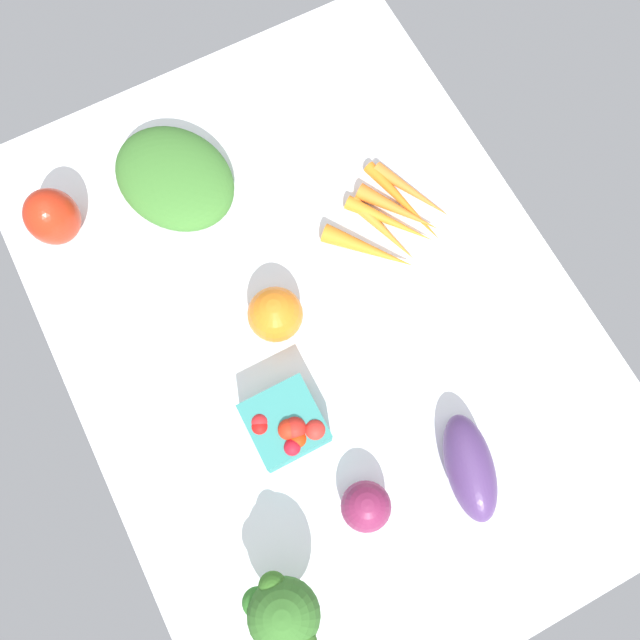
% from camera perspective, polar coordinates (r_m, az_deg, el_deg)
% --- Properties ---
extents(tablecloth, '(1.04, 0.76, 0.02)m').
position_cam_1_polar(tablecloth, '(1.04, 0.00, -0.47)').
color(tablecloth, white).
rests_on(tablecloth, ground).
extents(carrot_bunch, '(0.20, 0.21, 0.03)m').
position_cam_1_polar(carrot_bunch, '(1.08, 6.00, 8.36)').
color(carrot_bunch, orange).
rests_on(carrot_bunch, tablecloth).
extents(heirloom_tomato_orange, '(0.08, 0.08, 0.08)m').
position_cam_1_polar(heirloom_tomato_orange, '(0.99, -3.80, 0.48)').
color(heirloom_tomato_orange, orange).
rests_on(heirloom_tomato_orange, tablecloth).
extents(broccoli_head, '(0.11, 0.09, 0.13)m').
position_cam_1_polar(broccoli_head, '(0.91, -3.14, -23.63)').
color(broccoli_head, '#93D17E').
rests_on(broccoli_head, tablecloth).
extents(red_onion_center, '(0.07, 0.07, 0.07)m').
position_cam_1_polar(red_onion_center, '(0.95, 3.91, -15.45)').
color(red_onion_center, '#80234B').
rests_on(red_onion_center, tablecloth).
extents(bell_pepper_red, '(0.11, 0.11, 0.10)m').
position_cam_1_polar(bell_pepper_red, '(1.11, -21.69, 8.11)').
color(bell_pepper_red, red).
rests_on(bell_pepper_red, tablecloth).
extents(berry_basket, '(0.10, 0.10, 0.07)m').
position_cam_1_polar(berry_basket, '(0.96, -2.90, -8.89)').
color(berry_basket, teal).
rests_on(berry_basket, tablecloth).
extents(eggplant, '(0.16, 0.11, 0.07)m').
position_cam_1_polar(eggplant, '(0.98, 12.55, -12.06)').
color(eggplant, '#52366F').
rests_on(eggplant, tablecloth).
extents(leafy_greens_clump, '(0.25, 0.23, 0.07)m').
position_cam_1_polar(leafy_greens_clump, '(1.11, -12.19, 11.66)').
color(leafy_greens_clump, '#407C31').
rests_on(leafy_greens_clump, tablecloth).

